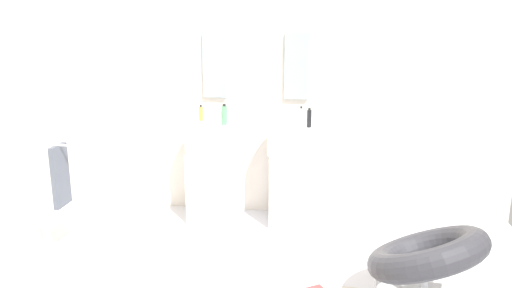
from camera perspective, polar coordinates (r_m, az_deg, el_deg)
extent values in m
cube|color=beige|center=(4.70, 0.01, 7.46)|extent=(4.80, 0.10, 2.60)
cube|color=white|center=(4.69, -5.18, -4.79)|extent=(0.40, 0.40, 0.66)
cylinder|color=white|center=(4.56, -5.31, 0.79)|extent=(0.48, 0.48, 0.28)
cylinder|color=#B7BABF|center=(4.65, -4.99, 3.42)|extent=(0.02, 0.02, 0.10)
cube|color=white|center=(4.59, 4.28, -5.22)|extent=(0.40, 0.40, 0.66)
cylinder|color=white|center=(4.45, 4.39, 0.48)|extent=(0.48, 0.48, 0.28)
cylinder|color=#B7BABF|center=(4.54, 4.54, 3.18)|extent=(0.02, 0.02, 0.10)
cube|color=#8C9EA8|center=(4.68, -4.84, 9.12)|extent=(0.22, 0.03, 0.61)
cube|color=#8C9EA8|center=(4.58, 4.72, 9.01)|extent=(0.22, 0.03, 0.61)
cylinder|color=#B7BABF|center=(3.49, 18.94, -14.87)|extent=(0.05, 0.05, 0.34)
torus|color=#333338|center=(3.40, 19.22, -11.90)|extent=(1.10, 1.10, 0.49)
cylinder|color=#B7BABF|center=(4.34, -23.63, -5.50)|extent=(0.03, 0.03, 0.95)
cylinder|color=#B7BABF|center=(4.14, -22.07, -0.14)|extent=(0.36, 0.02, 0.02)
cube|color=#4C515B|center=(4.20, -21.76, -3.45)|extent=(0.04, 0.22, 0.50)
cylinder|color=#4C72B7|center=(4.56, -3.70, 3.26)|extent=(0.06, 0.06, 0.10)
cylinder|color=black|center=(4.55, -3.71, 4.02)|extent=(0.03, 0.03, 0.02)
cylinder|color=black|center=(4.32, 6.19, 2.94)|extent=(0.04, 0.04, 0.15)
cylinder|color=black|center=(4.31, 6.22, 4.07)|extent=(0.02, 0.02, 0.02)
cylinder|color=#C68C38|center=(4.62, -6.40, 3.51)|extent=(0.04, 0.04, 0.13)
cylinder|color=black|center=(4.61, -6.43, 4.42)|extent=(0.02, 0.02, 0.02)
cylinder|color=silver|center=(4.57, 5.26, 3.38)|extent=(0.04, 0.04, 0.12)
cylinder|color=black|center=(4.56, 5.28, 4.26)|extent=(0.02, 0.02, 0.02)
cylinder|color=#59996B|center=(4.40, -3.70, 3.31)|extent=(0.05, 0.05, 0.17)
cylinder|color=black|center=(4.38, -3.72, 4.54)|extent=(0.03, 0.03, 0.02)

